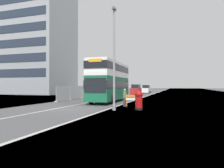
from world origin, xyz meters
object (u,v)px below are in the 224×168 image
(double_decker_bus, at_px, (110,81))
(pedestrian_at_kerb, at_px, (125,98))
(lamppost_foreground, at_px, (114,62))
(roadworks_barrier, at_px, (133,99))
(car_receding_mid, at_px, (146,89))
(car_oncoming_near, at_px, (136,90))
(red_pillar_postbox, at_px, (139,99))
(car_receding_far, at_px, (137,89))

(double_decker_bus, xyz_separation_m, pedestrian_at_kerb, (3.20, -5.01, -1.74))
(lamppost_foreground, distance_m, roadworks_barrier, 4.67)
(car_receding_mid, bearing_deg, pedestrian_at_kerb, -84.74)
(car_oncoming_near, bearing_deg, red_pillar_postbox, -78.10)
(roadworks_barrier, distance_m, car_receding_mid, 35.17)
(double_decker_bus, distance_m, car_oncoming_near, 20.01)
(lamppost_foreground, distance_m, car_receding_far, 45.02)
(double_decker_bus, xyz_separation_m, car_oncoming_near, (-0.74, 19.93, -1.55))
(red_pillar_postbox, height_order, car_oncoming_near, car_oncoming_near)
(car_oncoming_near, bearing_deg, double_decker_bus, -87.88)
(car_oncoming_near, height_order, car_receding_mid, car_oncoming_near)
(double_decker_bus, height_order, pedestrian_at_kerb, double_decker_bus)
(pedestrian_at_kerb, bearing_deg, double_decker_bus, 122.55)
(car_receding_far, bearing_deg, double_decker_bus, -84.02)
(car_oncoming_near, bearing_deg, lamppost_foreground, -82.16)
(car_oncoming_near, relative_size, car_receding_mid, 1.06)
(car_oncoming_near, height_order, car_receding_far, car_oncoming_near)
(red_pillar_postbox, distance_m, pedestrian_at_kerb, 2.92)
(roadworks_barrier, height_order, car_receding_far, car_receding_far)
(car_receding_mid, xyz_separation_m, pedestrian_at_kerb, (3.21, -34.90, -0.13))
(roadworks_barrier, bearing_deg, car_receding_mid, 96.62)
(roadworks_barrier, bearing_deg, car_oncoming_near, 100.83)
(car_oncoming_near, xyz_separation_m, car_receding_mid, (0.72, 9.95, -0.06))
(pedestrian_at_kerb, bearing_deg, roadworks_barrier, -2.15)
(double_decker_bus, bearing_deg, roadworks_barrier, -51.29)
(roadworks_barrier, height_order, car_oncoming_near, car_oncoming_near)
(lamppost_foreground, distance_m, car_receding_mid, 38.38)
(roadworks_barrier, relative_size, car_receding_mid, 0.35)
(double_decker_bus, height_order, red_pillar_postbox, double_decker_bus)
(red_pillar_postbox, relative_size, car_receding_mid, 0.39)
(double_decker_bus, distance_m, lamppost_foreground, 8.93)
(car_oncoming_near, xyz_separation_m, car_receding_far, (-3.04, 16.21, -0.01))
(double_decker_bus, relative_size, car_oncoming_near, 2.40)
(double_decker_bus, xyz_separation_m, car_receding_far, (-3.78, 36.14, -1.57))
(roadworks_barrier, distance_m, pedestrian_at_kerb, 0.86)
(double_decker_bus, distance_m, car_receding_far, 36.37)
(lamppost_foreground, height_order, car_receding_far, lamppost_foreground)
(lamppost_foreground, relative_size, pedestrian_at_kerb, 4.89)
(double_decker_bus, bearing_deg, car_oncoming_near, 92.12)
(car_oncoming_near, relative_size, car_receding_far, 1.05)
(car_oncoming_near, distance_m, car_receding_far, 16.49)
(lamppost_foreground, height_order, car_receding_mid, lamppost_foreground)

